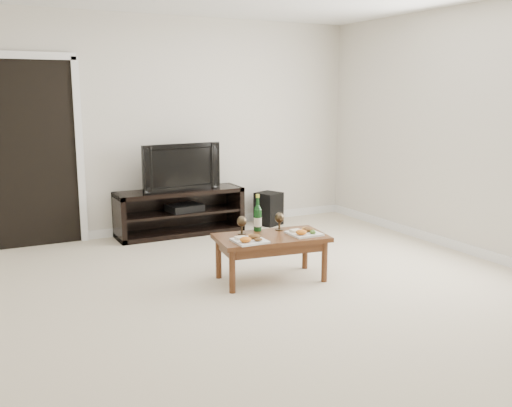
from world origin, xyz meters
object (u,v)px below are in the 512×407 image
object	(u,v)px
subwoofer	(269,209)
coffee_table	(271,258)
television	(179,167)
media_console	(180,212)

from	to	relation	value
subwoofer	coffee_table	size ratio (longest dim) A/B	0.42
television	coffee_table	distance (m)	2.12
coffee_table	television	bearing A→B (deg)	94.53
media_console	television	bearing A→B (deg)	180.00
media_console	subwoofer	size ratio (longest dim) A/B	3.62
television	subwoofer	distance (m)	1.36
television	media_console	bearing A→B (deg)	-4.36
media_console	coffee_table	distance (m)	2.02
media_console	subwoofer	distance (m)	1.21
media_console	coffee_table	bearing A→B (deg)	-85.47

